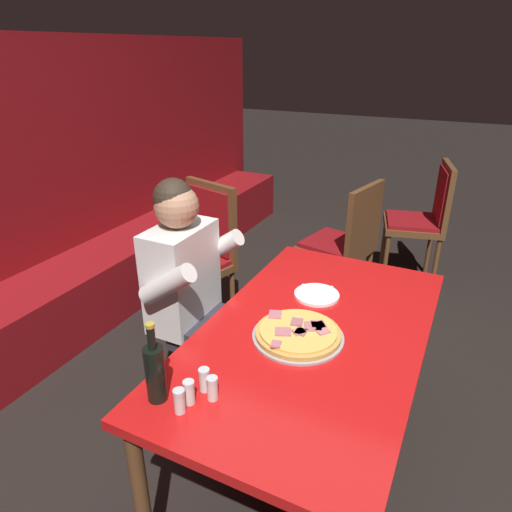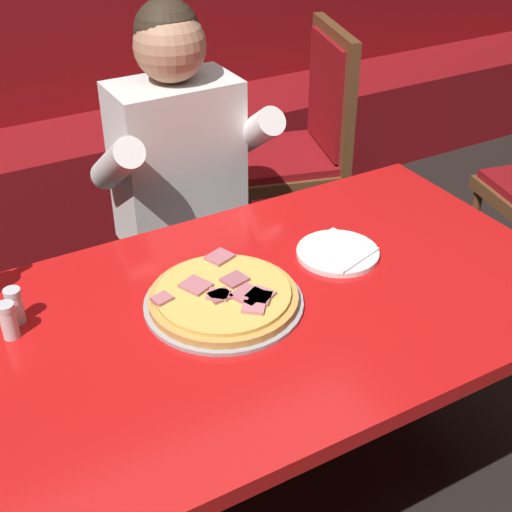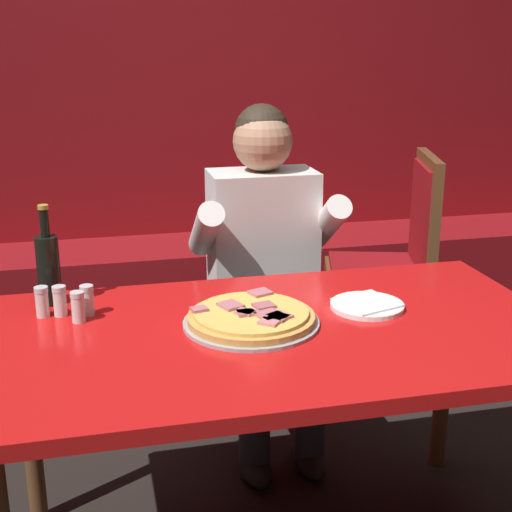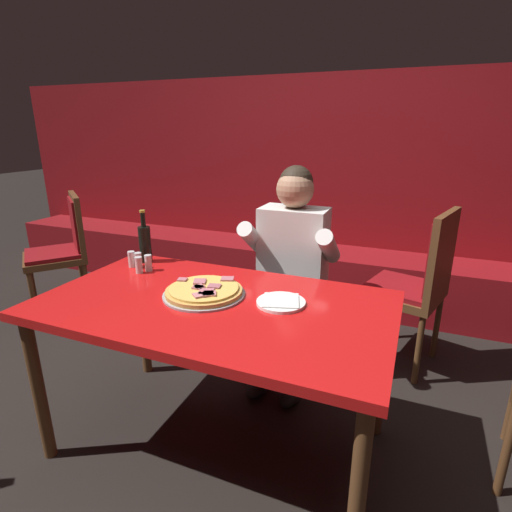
# 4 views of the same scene
# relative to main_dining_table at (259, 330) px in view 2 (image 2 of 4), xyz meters

# --- Properties ---
(booth_wall_panel) EXTENTS (6.80, 0.16, 1.90)m
(booth_wall_panel) POSITION_rel_main_dining_table_xyz_m (0.00, 2.18, 0.27)
(booth_wall_panel) COLOR maroon
(booth_wall_panel) RESTS_ON ground_plane
(booth_bench) EXTENTS (6.46, 0.48, 0.46)m
(booth_bench) POSITION_rel_main_dining_table_xyz_m (0.00, 1.86, -0.45)
(booth_bench) COLOR maroon
(booth_bench) RESTS_ON ground_plane
(main_dining_table) EXTENTS (1.52, 0.86, 0.76)m
(main_dining_table) POSITION_rel_main_dining_table_xyz_m (0.00, 0.00, 0.00)
(main_dining_table) COLOR brown
(main_dining_table) RESTS_ON ground_plane
(pizza) EXTENTS (0.37, 0.37, 0.05)m
(pizza) POSITION_rel_main_dining_table_xyz_m (-0.07, 0.04, 0.09)
(pizza) COLOR #9E9EA3
(pizza) RESTS_ON main_dining_table
(plate_white_paper) EXTENTS (0.21, 0.21, 0.02)m
(plate_white_paper) POSITION_rel_main_dining_table_xyz_m (0.28, 0.08, 0.08)
(plate_white_paper) COLOR white
(plate_white_paper) RESTS_ON main_dining_table
(shaker_parmesan) EXTENTS (0.04, 0.04, 0.09)m
(shaker_parmesan) POSITION_rel_main_dining_table_xyz_m (-0.50, 0.21, 0.11)
(shaker_parmesan) COLOR silver
(shaker_parmesan) RESTS_ON main_dining_table
(shaker_black_pepper) EXTENTS (0.04, 0.04, 0.09)m
(shaker_black_pepper) POSITION_rel_main_dining_table_xyz_m (-0.52, 0.17, 0.11)
(shaker_black_pepper) COLOR silver
(shaker_black_pepper) RESTS_ON main_dining_table
(diner_seated_blue_shirt) EXTENTS (0.53, 0.53, 1.27)m
(diner_seated_blue_shirt) POSITION_rel_main_dining_table_xyz_m (0.13, 0.65, 0.03)
(diner_seated_blue_shirt) COLOR black
(diner_seated_blue_shirt) RESTS_ON ground_plane
(dining_chair_side_aisle) EXTENTS (0.54, 0.54, 1.02)m
(dining_chair_side_aisle) POSITION_rel_main_dining_table_xyz_m (0.82, 1.08, -0.10)
(dining_chair_side_aisle) COLOR brown
(dining_chair_side_aisle) RESTS_ON ground_plane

